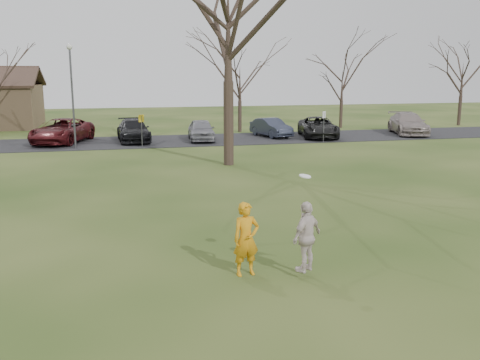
% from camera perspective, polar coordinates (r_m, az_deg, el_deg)
% --- Properties ---
extents(ground, '(120.00, 120.00, 0.00)m').
position_cam_1_polar(ground, '(12.62, 4.24, -10.30)').
color(ground, '#1E380F').
rests_on(ground, ground).
extents(parking_strip, '(62.00, 6.50, 0.04)m').
position_cam_1_polar(parking_strip, '(36.63, -7.58, 4.20)').
color(parking_strip, black).
rests_on(parking_strip, ground).
extents(player_defender, '(0.69, 0.50, 1.75)m').
position_cam_1_polar(player_defender, '(12.40, 0.66, -6.37)').
color(player_defender, orange).
rests_on(player_defender, ground).
extents(car_2, '(4.34, 6.25, 1.59)m').
position_cam_1_polar(car_2, '(37.03, -18.62, 5.04)').
color(car_2, '#4D1215').
rests_on(car_2, parking_strip).
extents(car_3, '(2.25, 5.09, 1.45)m').
position_cam_1_polar(car_3, '(36.68, -11.40, 5.26)').
color(car_3, black).
rests_on(car_3, parking_strip).
extents(car_4, '(2.03, 4.34, 1.43)m').
position_cam_1_polar(car_4, '(36.46, -4.20, 5.40)').
color(car_4, gray).
rests_on(car_4, parking_strip).
extents(car_5, '(2.39, 4.24, 1.32)m').
position_cam_1_polar(car_5, '(38.54, 3.37, 5.67)').
color(car_5, '#2B3040').
rests_on(car_5, parking_strip).
extents(car_6, '(3.42, 5.59, 1.45)m').
position_cam_1_polar(car_6, '(38.50, 8.42, 5.65)').
color(car_6, black).
rests_on(car_6, parking_strip).
extents(car_7, '(3.61, 5.79, 1.56)m').
position_cam_1_polar(car_7, '(42.02, 17.63, 5.80)').
color(car_7, gray).
rests_on(car_7, parking_strip).
extents(catching_play, '(1.03, 0.89, 2.28)m').
position_cam_1_polar(catching_play, '(12.30, 7.18, -6.04)').
color(catching_play, beige).
rests_on(catching_play, ground).
extents(lamp_post, '(0.34, 0.34, 6.27)m').
position_cam_1_polar(lamp_post, '(33.74, -17.66, 9.86)').
color(lamp_post, '#47474C').
rests_on(lamp_post, ground).
extents(sign_yellow, '(0.35, 0.35, 2.08)m').
position_cam_1_polar(sign_yellow, '(33.35, -10.56, 5.85)').
color(sign_yellow, '#47474C').
rests_on(sign_yellow, ground).
extents(sign_white, '(0.35, 0.35, 2.08)m').
position_cam_1_polar(sign_white, '(35.97, 9.02, 6.31)').
color(sign_white, '#47474C').
rests_on(sign_white, ground).
extents(big_tree, '(9.00, 9.00, 14.00)m').
position_cam_1_polar(big_tree, '(26.83, -1.29, 16.55)').
color(big_tree, '#352821').
rests_on(big_tree, ground).
extents(small_tree_row, '(55.00, 5.90, 8.50)m').
position_cam_1_polar(small_tree_row, '(41.98, -2.38, 10.53)').
color(small_tree_row, '#352821').
rests_on(small_tree_row, ground).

